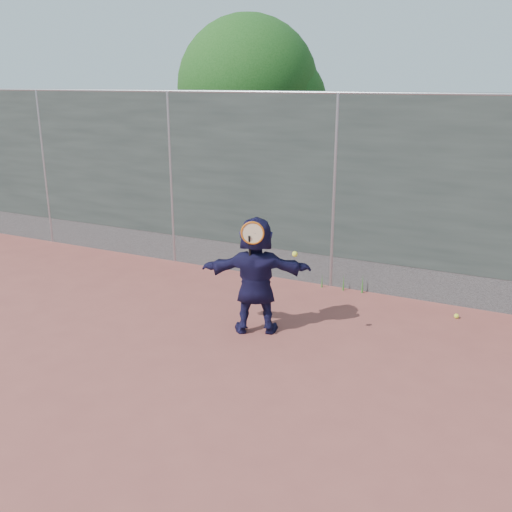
% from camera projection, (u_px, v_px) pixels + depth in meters
% --- Properties ---
extents(ground, '(80.00, 80.00, 0.00)m').
position_uv_depth(ground, '(226.00, 385.00, 6.21)').
color(ground, '#9E4C42').
rests_on(ground, ground).
extents(player, '(1.50, 0.99, 1.55)m').
position_uv_depth(player, '(256.00, 275.00, 7.34)').
color(player, '#19163D').
rests_on(player, ground).
extents(ball_ground, '(0.07, 0.07, 0.07)m').
position_uv_depth(ball_ground, '(456.00, 316.00, 7.94)').
color(ball_ground, yellow).
rests_on(ball_ground, ground).
extents(fence, '(20.00, 0.06, 3.03)m').
position_uv_depth(fence, '(335.00, 189.00, 8.75)').
color(fence, '#38423D').
rests_on(fence, ground).
extents(swing_action, '(0.73, 0.15, 0.51)m').
position_uv_depth(swing_action, '(257.00, 236.00, 6.96)').
color(swing_action, '#C45912').
rests_on(swing_action, ground).
extents(tree_left, '(3.15, 3.00, 4.53)m').
position_uv_depth(tree_left, '(255.00, 92.00, 12.16)').
color(tree_left, '#382314').
rests_on(tree_left, ground).
extents(weed_clump, '(0.68, 0.07, 0.30)m').
position_uv_depth(weed_clump, '(346.00, 283.00, 8.95)').
color(weed_clump, '#387226').
rests_on(weed_clump, ground).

